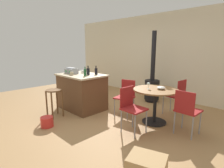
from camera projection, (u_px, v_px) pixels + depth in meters
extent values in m
plane|color=#A37A4C|center=(104.00, 116.00, 4.27)|extent=(8.80, 8.80, 0.00)
cube|color=beige|center=(161.00, 56.00, 5.78)|extent=(8.00, 0.10, 2.70)
cube|color=brown|center=(82.00, 92.00, 4.70)|extent=(1.17, 0.83, 0.89)
cube|color=tan|center=(81.00, 75.00, 4.60)|extent=(1.23, 0.89, 0.04)
cylinder|color=brown|center=(63.00, 104.00, 4.17)|extent=(0.04, 0.04, 0.63)
cylinder|color=brown|center=(57.00, 101.00, 4.35)|extent=(0.04, 0.04, 0.63)
cylinder|color=brown|center=(47.00, 104.00, 4.17)|extent=(0.04, 0.04, 0.63)
cylinder|color=brown|center=(52.00, 106.00, 3.98)|extent=(0.04, 0.04, 0.63)
cylinder|color=brown|center=(54.00, 90.00, 4.10)|extent=(0.36, 0.36, 0.03)
cylinder|color=black|center=(154.00, 122.00, 3.89)|extent=(0.52, 0.52, 0.02)
cylinder|color=black|center=(155.00, 107.00, 3.82)|extent=(0.07, 0.07, 0.72)
cylinder|color=olive|center=(156.00, 90.00, 3.74)|extent=(0.95, 0.95, 0.03)
cube|color=maroon|center=(174.00, 95.00, 4.27)|extent=(0.43, 0.43, 0.03)
cube|color=maroon|center=(182.00, 89.00, 4.08)|extent=(0.06, 0.36, 0.40)
cylinder|color=gray|center=(176.00, 108.00, 4.08)|extent=(0.02, 0.02, 0.47)
cylinder|color=gray|center=(183.00, 105.00, 4.30)|extent=(0.02, 0.02, 0.47)
cylinder|color=gray|center=(171.00, 102.00, 4.55)|extent=(0.02, 0.02, 0.47)
cylinder|color=gray|center=(163.00, 105.00, 4.34)|extent=(0.02, 0.02, 0.47)
cube|color=maroon|center=(124.00, 98.00, 4.19)|extent=(0.48, 0.48, 0.03)
cube|color=maroon|center=(128.00, 88.00, 4.31)|extent=(0.36, 0.10, 0.40)
cylinder|color=gray|center=(134.00, 106.00, 4.29)|extent=(0.02, 0.02, 0.44)
cylinder|color=gray|center=(121.00, 104.00, 4.46)|extent=(0.02, 0.02, 0.44)
cylinder|color=gray|center=(115.00, 108.00, 4.18)|extent=(0.02, 0.02, 0.44)
cylinder|color=gray|center=(127.00, 110.00, 4.01)|extent=(0.02, 0.02, 0.44)
cube|color=maroon|center=(134.00, 109.00, 3.33)|extent=(0.42, 0.42, 0.03)
cube|color=maroon|center=(127.00, 97.00, 3.42)|extent=(0.04, 0.36, 0.40)
cylinder|color=gray|center=(133.00, 116.00, 3.61)|extent=(0.02, 0.02, 0.46)
cylinder|color=gray|center=(121.00, 121.00, 3.39)|extent=(0.02, 0.02, 0.46)
cylinder|color=gray|center=(135.00, 127.00, 3.14)|extent=(0.02, 0.02, 0.46)
cylinder|color=gray|center=(146.00, 121.00, 3.37)|extent=(0.02, 0.02, 0.46)
cube|color=maroon|center=(188.00, 111.00, 3.28)|extent=(0.42, 0.42, 0.03)
cube|color=maroon|center=(185.00, 102.00, 3.11)|extent=(0.36, 0.04, 0.40)
cylinder|color=gray|center=(174.00, 122.00, 3.34)|extent=(0.02, 0.02, 0.45)
cylinder|color=gray|center=(192.00, 128.00, 3.09)|extent=(0.02, 0.02, 0.45)
cylinder|color=gray|center=(200.00, 123.00, 3.32)|extent=(0.02, 0.02, 0.45)
cylinder|color=gray|center=(183.00, 118.00, 3.56)|extent=(0.02, 0.02, 0.45)
cylinder|color=black|center=(151.00, 100.00, 5.43)|extent=(0.37, 0.37, 0.06)
cylinder|color=black|center=(152.00, 90.00, 5.36)|extent=(0.44, 0.44, 0.60)
cube|color=#2D2826|center=(148.00, 91.00, 5.21)|extent=(0.20, 0.02, 0.20)
cylinder|color=black|center=(153.00, 56.00, 5.16)|extent=(0.13, 0.13, 1.43)
cube|color=gray|center=(71.00, 71.00, 4.74)|extent=(0.36, 0.21, 0.13)
cube|color=gray|center=(71.00, 68.00, 4.72)|extent=(0.34, 0.13, 0.02)
cube|color=green|center=(66.00, 71.00, 4.72)|extent=(0.04, 0.01, 0.04)
cube|color=green|center=(70.00, 72.00, 4.60)|extent=(0.04, 0.01, 0.04)
cylinder|color=black|center=(88.00, 72.00, 4.50)|extent=(0.08, 0.08, 0.17)
cylinder|color=black|center=(88.00, 67.00, 4.48)|extent=(0.03, 0.03, 0.07)
cylinder|color=#194C23|center=(85.00, 73.00, 4.31)|extent=(0.07, 0.07, 0.17)
cylinder|color=#194C23|center=(85.00, 68.00, 4.29)|extent=(0.03, 0.03, 0.06)
cylinder|color=black|center=(96.00, 71.00, 4.56)|extent=(0.07, 0.07, 0.16)
cylinder|color=black|center=(96.00, 67.00, 4.53)|extent=(0.03, 0.03, 0.06)
cylinder|color=tan|center=(72.00, 74.00, 4.45)|extent=(0.09, 0.09, 0.08)
torus|color=tan|center=(73.00, 74.00, 4.42)|extent=(0.05, 0.01, 0.05)
cylinder|color=white|center=(82.00, 72.00, 4.82)|extent=(0.09, 0.09, 0.08)
torus|color=white|center=(84.00, 72.00, 4.78)|extent=(0.05, 0.01, 0.05)
cylinder|color=silver|center=(148.00, 89.00, 3.76)|extent=(0.06, 0.06, 0.00)
cylinder|color=silver|center=(148.00, 87.00, 3.75)|extent=(0.01, 0.01, 0.08)
ellipsoid|color=silver|center=(148.00, 84.00, 3.73)|extent=(0.07, 0.07, 0.06)
ellipsoid|color=white|center=(161.00, 88.00, 3.71)|extent=(0.18, 0.18, 0.07)
cylinder|color=red|center=(47.00, 122.00, 3.66)|extent=(0.26, 0.26, 0.21)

